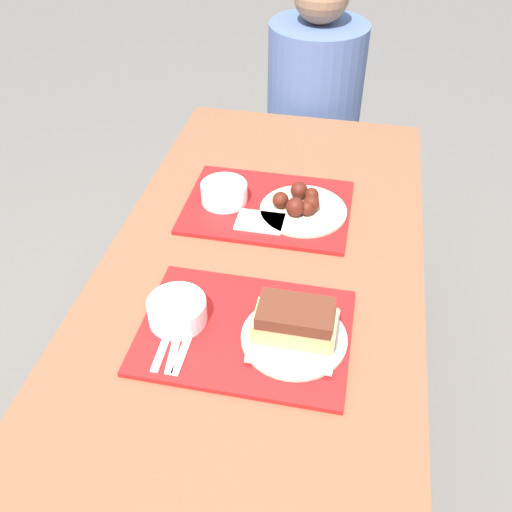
{
  "coord_description": "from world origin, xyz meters",
  "views": [
    {
      "loc": [
        0.19,
        -0.97,
        1.64
      ],
      "look_at": [
        -0.01,
        0.03,
        0.77
      ],
      "focal_mm": 40.0,
      "sensor_mm": 36.0,
      "label": 1
    }
  ],
  "objects_px": {
    "bowl_coleslaw_near": "(177,310)",
    "bowl_coleslaw_far": "(224,192)",
    "tray_far": "(267,207)",
    "person_seated_across": "(315,86)",
    "tray_near": "(245,331)",
    "wings_plate_far": "(301,205)",
    "brisket_sandwich_plate": "(295,327)"
  },
  "relations": [
    {
      "from": "bowl_coleslaw_near",
      "to": "brisket_sandwich_plate",
      "type": "height_order",
      "value": "brisket_sandwich_plate"
    },
    {
      "from": "tray_far",
      "to": "wings_plate_far",
      "type": "relative_size",
      "value": 1.91
    },
    {
      "from": "tray_far",
      "to": "brisket_sandwich_plate",
      "type": "distance_m",
      "value": 0.48
    },
    {
      "from": "bowl_coleslaw_near",
      "to": "brisket_sandwich_plate",
      "type": "distance_m",
      "value": 0.25
    },
    {
      "from": "tray_far",
      "to": "person_seated_across",
      "type": "bearing_deg",
      "value": 87.42
    },
    {
      "from": "bowl_coleslaw_far",
      "to": "person_seated_across",
      "type": "relative_size",
      "value": 0.18
    },
    {
      "from": "wings_plate_far",
      "to": "bowl_coleslaw_far",
      "type": "bearing_deg",
      "value": 179.02
    },
    {
      "from": "brisket_sandwich_plate",
      "to": "bowl_coleslaw_far",
      "type": "xyz_separation_m",
      "value": [
        -0.26,
        0.45,
        -0.01
      ]
    },
    {
      "from": "tray_near",
      "to": "tray_far",
      "type": "height_order",
      "value": "same"
    },
    {
      "from": "tray_near",
      "to": "person_seated_across",
      "type": "distance_m",
      "value": 1.23
    },
    {
      "from": "bowl_coleslaw_near",
      "to": "tray_far",
      "type": "bearing_deg",
      "value": 76.3
    },
    {
      "from": "brisket_sandwich_plate",
      "to": "person_seated_across",
      "type": "xyz_separation_m",
      "value": [
        -0.11,
        1.23,
        -0.03
      ]
    },
    {
      "from": "tray_far",
      "to": "person_seated_across",
      "type": "distance_m",
      "value": 0.78
    },
    {
      "from": "brisket_sandwich_plate",
      "to": "person_seated_across",
      "type": "bearing_deg",
      "value": 94.94
    },
    {
      "from": "bowl_coleslaw_near",
      "to": "tray_near",
      "type": "bearing_deg",
      "value": -0.02
    },
    {
      "from": "bowl_coleslaw_near",
      "to": "wings_plate_far",
      "type": "height_order",
      "value": "wings_plate_far"
    },
    {
      "from": "tray_near",
      "to": "person_seated_across",
      "type": "xyz_separation_m",
      "value": [
        -0.0,
        1.23,
        0.01
      ]
    },
    {
      "from": "bowl_coleslaw_near",
      "to": "wings_plate_far",
      "type": "xyz_separation_m",
      "value": [
        0.2,
        0.44,
        -0.01
      ]
    },
    {
      "from": "tray_near",
      "to": "brisket_sandwich_plate",
      "type": "xyz_separation_m",
      "value": [
        0.11,
        -0.01,
        0.04
      ]
    },
    {
      "from": "tray_far",
      "to": "brisket_sandwich_plate",
      "type": "xyz_separation_m",
      "value": [
        0.14,
        -0.46,
        0.04
      ]
    },
    {
      "from": "tray_far",
      "to": "bowl_coleslaw_near",
      "type": "xyz_separation_m",
      "value": [
        -0.11,
        -0.45,
        0.04
      ]
    },
    {
      "from": "tray_near",
      "to": "bowl_coleslaw_far",
      "type": "height_order",
      "value": "bowl_coleslaw_far"
    },
    {
      "from": "brisket_sandwich_plate",
      "to": "wings_plate_far",
      "type": "xyz_separation_m",
      "value": [
        -0.05,
        0.45,
        -0.02
      ]
    },
    {
      "from": "bowl_coleslaw_far",
      "to": "wings_plate_far",
      "type": "xyz_separation_m",
      "value": [
        0.21,
        -0.0,
        -0.01
      ]
    },
    {
      "from": "bowl_coleslaw_near",
      "to": "brisket_sandwich_plate",
      "type": "bearing_deg",
      "value": -1.28
    },
    {
      "from": "tray_near",
      "to": "person_seated_across",
      "type": "relative_size",
      "value": 0.62
    },
    {
      "from": "brisket_sandwich_plate",
      "to": "wings_plate_far",
      "type": "distance_m",
      "value": 0.45
    },
    {
      "from": "wings_plate_far",
      "to": "tray_far",
      "type": "bearing_deg",
      "value": 175.16
    },
    {
      "from": "tray_far",
      "to": "wings_plate_far",
      "type": "bearing_deg",
      "value": -4.84
    },
    {
      "from": "bowl_coleslaw_near",
      "to": "bowl_coleslaw_far",
      "type": "height_order",
      "value": "same"
    },
    {
      "from": "tray_far",
      "to": "bowl_coleslaw_far",
      "type": "relative_size",
      "value": 3.52
    },
    {
      "from": "bowl_coleslaw_far",
      "to": "wings_plate_far",
      "type": "bearing_deg",
      "value": -0.98
    }
  ]
}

